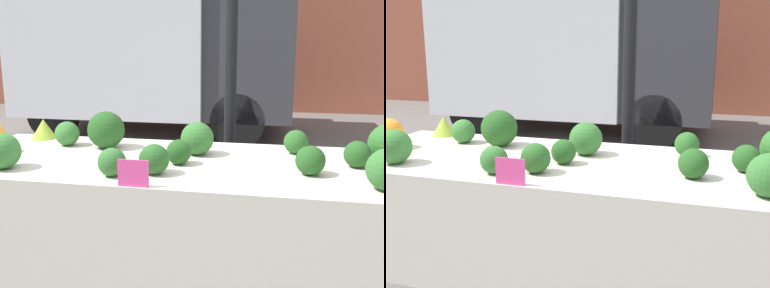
% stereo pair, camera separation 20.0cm
% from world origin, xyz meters
% --- Properties ---
extents(tent_pole, '(0.07, 0.07, 2.66)m').
position_xyz_m(tent_pole, '(0.09, 0.71, 1.33)').
color(tent_pole, black).
rests_on(tent_pole, ground_plane).
extents(parked_truck, '(4.03, 2.08, 2.64)m').
position_xyz_m(parked_truck, '(-1.63, 4.85, 1.39)').
color(parked_truck, silver).
rests_on(parked_truck, ground_plane).
extents(market_table, '(2.25, 0.83, 0.86)m').
position_xyz_m(market_table, '(0.00, -0.07, 0.76)').
color(market_table, beige).
rests_on(market_table, ground_plane).
extents(orange_cauliflower, '(0.15, 0.15, 0.15)m').
position_xyz_m(orange_cauliflower, '(-0.99, -0.03, 0.93)').
color(orange_cauliflower, orange).
rests_on(orange_cauliflower, market_table).
extents(romanesco_head, '(0.14, 0.14, 0.11)m').
position_xyz_m(romanesco_head, '(-0.90, 0.32, 0.91)').
color(romanesco_head, '#93B238').
rests_on(romanesco_head, market_table).
extents(broccoli_head_0, '(0.19, 0.19, 0.19)m').
position_xyz_m(broccoli_head_0, '(-0.48, 0.17, 0.95)').
color(broccoli_head_0, '#23511E').
rests_on(broccoli_head_0, market_table).
extents(broccoli_head_1, '(0.15, 0.15, 0.15)m').
position_xyz_m(broccoli_head_1, '(-0.76, -0.27, 0.93)').
color(broccoli_head_1, '#387533').
rests_on(broccoli_head_1, market_table).
extents(broccoli_head_2, '(0.12, 0.12, 0.12)m').
position_xyz_m(broccoli_head_2, '(0.51, -0.11, 0.92)').
color(broccoli_head_2, '#23511E').
rests_on(broccoli_head_2, market_table).
extents(broccoli_head_3, '(0.12, 0.12, 0.12)m').
position_xyz_m(broccoli_head_3, '(-0.27, -0.29, 0.92)').
color(broccoli_head_3, '#336B2D').
rests_on(broccoli_head_3, market_table).
extents(broccoli_head_4, '(0.12, 0.12, 0.12)m').
position_xyz_m(broccoli_head_4, '(0.46, 0.24, 0.92)').
color(broccoli_head_4, '#285B23').
rests_on(broccoli_head_4, market_table).
extents(broccoli_head_5, '(0.16, 0.16, 0.16)m').
position_xyz_m(broccoli_head_5, '(-0.00, 0.13, 0.94)').
color(broccoli_head_5, '#336B2D').
rests_on(broccoli_head_5, market_table).
extents(broccoli_head_6, '(0.11, 0.11, 0.11)m').
position_xyz_m(broccoli_head_6, '(-0.05, -0.06, 0.91)').
color(broccoli_head_6, '#23511E').
rests_on(broccoli_head_6, market_table).
extents(broccoli_head_7, '(0.13, 0.13, 0.13)m').
position_xyz_m(broccoli_head_7, '(-0.70, 0.19, 0.92)').
color(broccoli_head_7, '#387533').
rests_on(broccoli_head_7, market_table).
extents(broccoli_head_8, '(0.12, 0.12, 0.12)m').
position_xyz_m(broccoli_head_8, '(-0.11, -0.23, 0.92)').
color(broccoli_head_8, '#285B23').
rests_on(broccoli_head_8, market_table).
extents(broccoli_head_10, '(0.12, 0.12, 0.12)m').
position_xyz_m(broccoli_head_10, '(0.71, 0.04, 0.92)').
color(broccoli_head_10, '#23511E').
rests_on(broccoli_head_10, market_table).
extents(broccoli_head_11, '(0.15, 0.15, 0.15)m').
position_xyz_m(broccoli_head_11, '(0.77, -0.26, 0.94)').
color(broccoli_head_11, '#336B2D').
rests_on(broccoli_head_11, market_table).
extents(price_sign, '(0.12, 0.01, 0.10)m').
position_xyz_m(price_sign, '(-0.14, -0.40, 0.91)').
color(price_sign, '#EF4793').
rests_on(price_sign, market_table).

